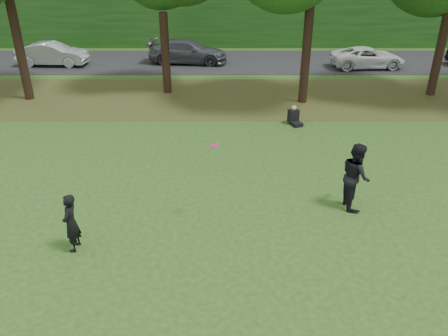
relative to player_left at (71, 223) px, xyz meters
name	(u,v)px	position (x,y,z in m)	size (l,w,h in m)	color
ground	(223,254)	(3.82, -0.22, -0.79)	(120.00, 120.00, 0.00)	#204816
leaf_litter	(223,97)	(3.82, 12.78, -0.79)	(60.00, 7.00, 0.01)	#463719
street	(223,62)	(3.82, 20.78, -0.78)	(70.00, 7.00, 0.02)	black
far_hedge	(223,12)	(3.82, 26.78, 1.71)	(70.00, 3.00, 5.00)	#144614
player_left	(71,223)	(0.00, 0.00, 0.00)	(0.58, 0.38, 1.59)	black
player_right	(356,176)	(7.71, 2.12, 0.22)	(0.99, 0.77, 2.03)	black
parked_cars	(218,54)	(3.49, 19.81, -0.06)	(40.90, 3.83, 1.52)	black
frisbee	(214,145)	(3.60, 1.43, 1.50)	(0.34, 0.37, 0.17)	#FF159B
seated_person	(294,117)	(6.95, 8.96, -0.48)	(0.65, 0.83, 0.83)	black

